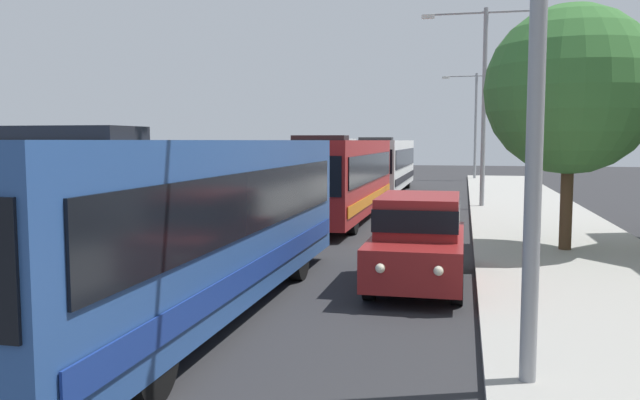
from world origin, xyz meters
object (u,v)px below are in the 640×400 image
bus_second_in_line (340,176)px  streetlamp_far (476,115)px  bus_middle (384,163)px  box_truck_oncoming (328,163)px  white_suv (419,237)px  streetlamp_mid (484,87)px  roadside_tree (570,90)px  bus_lead (189,219)px

bus_second_in_line → streetlamp_far: size_ratio=1.42×
bus_middle → box_truck_oncoming: size_ratio=1.77×
white_suv → streetlamp_far: streetlamp_far is taller
box_truck_oncoming → streetlamp_far: size_ratio=0.87×
bus_middle → streetlamp_far: 14.45m
bus_second_in_line → streetlamp_mid: size_ratio=1.32×
box_truck_oncoming → streetlamp_mid: (8.70, -7.91, 3.68)m
bus_middle → white_suv: bearing=-81.3°
bus_second_in_line → box_truck_oncoming: bearing=103.9°
box_truck_oncoming → bus_second_in_line: bearing=-76.1°
bus_middle → roadside_tree: roadside_tree is taller
streetlamp_far → white_suv: bearing=-92.6°
streetlamp_far → roadside_tree: 32.73m
bus_second_in_line → bus_middle: bearing=90.0°
roadside_tree → box_truck_oncoming: bearing=118.8°
bus_middle → streetlamp_far: bearing=67.4°
streetlamp_far → roadside_tree: (1.87, -32.67, -0.65)m
streetlamp_mid → streetlamp_far: 21.36m
bus_lead → box_truck_oncoming: size_ratio=1.68×
box_truck_oncoming → streetlamp_far: streetlamp_far is taller
bus_middle → streetlamp_mid: 10.61m
streetlamp_far → box_truck_oncoming: bearing=-122.9°
white_suv → box_truck_oncoming: bearing=106.4°
white_suv → roadside_tree: roadside_tree is taller
bus_lead → bus_second_in_line: (-0.00, 13.66, -0.00)m
bus_second_in_line → streetlamp_far: bearing=78.6°
box_truck_oncoming → bus_middle: bearing=7.8°
streetlamp_mid → streetlamp_far: (0.00, 21.36, -0.37)m
white_suv → roadside_tree: size_ratio=0.72×
bus_lead → white_suv: (3.70, 3.25, -0.66)m
box_truck_oncoming → streetlamp_mid: bearing=-42.3°
box_truck_oncoming → streetlamp_far: bearing=57.1°
bus_lead → streetlamp_far: size_ratio=1.46×
bus_lead → box_truck_oncoming: 27.19m
streetlamp_far → streetlamp_mid: bearing=-90.0°
white_suv → box_truck_oncoming: size_ratio=0.67×
bus_lead → streetlamp_far: 40.93m
box_truck_oncoming → white_suv: bearing=-73.6°
white_suv → box_truck_oncoming: (-7.00, 23.74, 0.66)m
bus_second_in_line → box_truck_oncoming: bus_second_in_line is taller
bus_middle → white_suv: bus_middle is taller
white_suv → roadside_tree: bearing=51.7°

